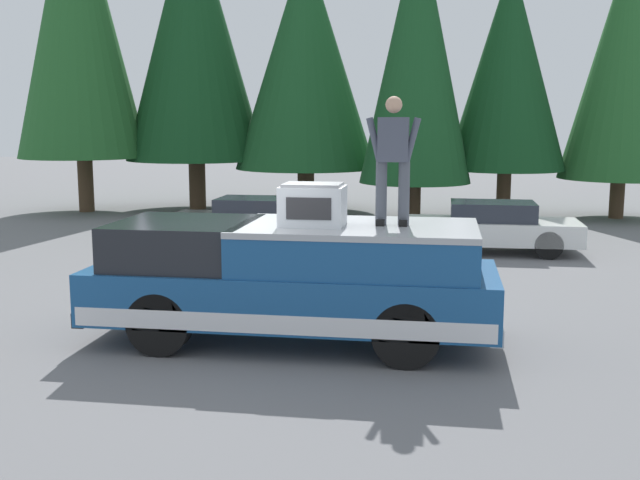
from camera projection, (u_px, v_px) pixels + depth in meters
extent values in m
plane|color=slate|center=(245.00, 337.00, 10.70)|extent=(90.00, 90.00, 0.00)
cube|color=navy|center=(293.00, 292.00, 10.41)|extent=(2.00, 5.50, 0.70)
cube|color=silver|center=(293.00, 306.00, 10.44)|extent=(2.01, 5.39, 0.24)
cube|color=black|center=(186.00, 242.00, 10.55)|extent=(1.84, 1.87, 0.60)
cube|color=navy|center=(357.00, 250.00, 10.18)|extent=(1.92, 3.19, 0.52)
cube|color=#A8AAAF|center=(357.00, 228.00, 10.13)|extent=(1.94, 3.19, 0.08)
cube|color=#232326|center=(109.00, 303.00, 10.88)|extent=(1.96, 0.16, 0.20)
cube|color=#B2B5BA|center=(492.00, 319.00, 10.03)|extent=(1.96, 0.16, 0.20)
cylinder|color=black|center=(160.00, 323.00, 9.88)|extent=(0.30, 0.84, 0.84)
cylinder|color=black|center=(201.00, 294.00, 11.54)|extent=(0.30, 0.84, 0.84)
cylinder|color=black|center=(406.00, 334.00, 9.38)|extent=(0.30, 0.84, 0.84)
cylinder|color=black|center=(412.00, 302.00, 11.04)|extent=(0.30, 0.84, 0.84)
cube|color=silver|center=(313.00, 206.00, 10.04)|extent=(0.64, 0.84, 0.52)
cube|color=#2D2D30|center=(309.00, 209.00, 9.72)|extent=(0.01, 0.59, 0.29)
cube|color=#99999E|center=(313.00, 185.00, 9.99)|extent=(0.58, 0.76, 0.04)
cylinder|color=#4C515B|center=(404.00, 194.00, 10.03)|extent=(0.15, 0.15, 0.84)
cube|color=black|center=(403.00, 223.00, 10.05)|extent=(0.26, 0.11, 0.08)
cylinder|color=#4C515B|center=(381.00, 193.00, 10.08)|extent=(0.15, 0.15, 0.84)
cube|color=black|center=(381.00, 222.00, 10.10)|extent=(0.26, 0.11, 0.08)
cube|color=#474C5B|center=(393.00, 140.00, 9.94)|extent=(0.24, 0.40, 0.58)
sphere|color=tan|center=(394.00, 105.00, 9.87)|extent=(0.22, 0.22, 0.22)
cylinder|color=#474C5B|center=(412.00, 140.00, 9.87)|extent=(0.09, 0.23, 0.58)
cylinder|color=#474C5B|center=(375.00, 140.00, 9.95)|extent=(0.09, 0.23, 0.58)
cube|color=white|center=(488.00, 231.00, 17.42)|extent=(1.64, 4.10, 0.50)
cube|color=#282D38|center=(493.00, 211.00, 17.33)|extent=(1.31, 1.89, 0.42)
cylinder|color=black|center=(431.00, 242.00, 16.94)|extent=(0.20, 0.62, 0.62)
cylinder|color=black|center=(432.00, 233.00, 18.35)|extent=(0.20, 0.62, 0.62)
cylinder|color=black|center=(549.00, 245.00, 16.54)|extent=(0.20, 0.62, 0.62)
cylinder|color=black|center=(540.00, 235.00, 17.95)|extent=(0.20, 0.62, 0.62)
cube|color=black|center=(254.00, 225.00, 18.28)|extent=(1.64, 4.10, 0.50)
cube|color=#282D38|center=(258.00, 207.00, 18.20)|extent=(1.31, 1.89, 0.42)
cylinder|color=black|center=(194.00, 236.00, 17.81)|extent=(0.20, 0.62, 0.62)
cylinder|color=black|center=(212.00, 227.00, 19.21)|extent=(0.20, 0.62, 0.62)
cylinder|color=black|center=(300.00, 239.00, 17.41)|extent=(0.20, 0.62, 0.62)
cylinder|color=black|center=(311.00, 230.00, 18.82)|extent=(0.20, 0.62, 0.62)
cylinder|color=#4C3826|center=(617.00, 198.00, 23.25)|extent=(0.44, 0.44, 1.22)
cone|color=#235B28|center=(626.00, 60.00, 22.58)|extent=(3.63, 3.63, 7.08)
cylinder|color=#4C3826|center=(503.00, 193.00, 23.57)|extent=(0.44, 0.44, 1.46)
cone|color=#14421E|center=(508.00, 66.00, 22.96)|extent=(3.63, 3.63, 6.25)
cylinder|color=#4C3826|center=(414.00, 201.00, 23.01)|extent=(0.40, 0.40, 1.12)
cone|color=#194C23|center=(417.00, 51.00, 22.30)|extent=(3.34, 3.34, 7.76)
cylinder|color=#4C3826|center=(306.00, 190.00, 25.11)|extent=(0.55, 0.55, 1.40)
cone|color=#194C23|center=(306.00, 57.00, 24.43)|extent=(4.61, 4.61, 7.13)
cylinder|color=#4C3826|center=(197.00, 184.00, 25.64)|extent=(0.56, 0.56, 1.65)
cone|color=#14421E|center=(193.00, 32.00, 24.84)|extent=(4.63, 4.63, 8.33)
cylinder|color=#4C3826|center=(86.00, 184.00, 24.86)|extent=(0.49, 0.49, 1.78)
cone|color=#235B28|center=(77.00, 13.00, 23.99)|extent=(4.11, 4.11, 9.08)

